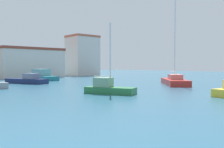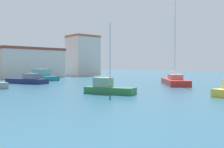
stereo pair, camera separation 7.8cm
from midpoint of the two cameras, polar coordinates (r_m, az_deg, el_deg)
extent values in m
plane|color=#285670|center=(28.83, -10.02, -2.84)|extent=(160.00, 160.00, 0.00)
cube|color=#28703D|center=(20.99, -0.52, -3.81)|extent=(3.14, 4.51, 0.57)
cube|color=gray|center=(21.21, -2.10, -1.90)|extent=(1.69, 1.79, 0.79)
cylinder|color=silver|center=(20.90, -0.52, 4.39)|extent=(0.12, 0.12, 5.42)
cylinder|color=silver|center=(21.24, -2.42, -0.54)|extent=(0.71, 1.40, 0.08)
cube|color=#B22823|center=(31.86, 14.12, -1.78)|extent=(6.95, 7.02, 0.70)
cube|color=#C4716E|center=(31.46, 14.26, -0.63)|extent=(2.81, 2.82, 0.61)
cylinder|color=silver|center=(32.02, 14.21, 8.64)|extent=(0.12, 0.12, 10.90)
cylinder|color=silver|center=(33.14, 13.70, 0.53)|extent=(1.91, 1.94, 0.08)
cube|color=#1E707A|center=(42.12, -16.13, -0.89)|extent=(3.07, 7.27, 0.71)
cube|color=#6B9CA2|center=(41.95, -16.04, 0.35)|extent=(2.21, 2.84, 1.11)
cube|color=#19234C|center=(34.96, -19.13, -1.55)|extent=(4.08, 6.23, 0.65)
cube|color=slate|center=(34.31, -18.09, -0.45)|extent=(2.05, 2.20, 0.73)
cube|color=beige|center=(53.38, -18.87, 2.20)|extent=(12.32, 8.66, 5.43)
cube|color=brown|center=(53.48, -18.91, 5.38)|extent=(12.56, 8.83, 0.50)
cube|color=beige|center=(60.49, -6.83, 4.00)|extent=(6.43, 5.80, 9.11)
cube|color=#B25B42|center=(60.85, -6.85, 8.52)|extent=(6.56, 5.91, 0.50)
camera|label=1|loc=(0.04, -90.08, 0.00)|focal=39.75mm
camera|label=2|loc=(0.04, 89.92, 0.00)|focal=39.75mm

